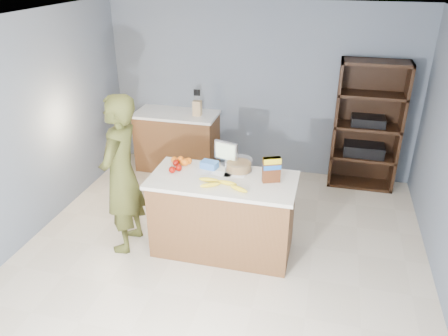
% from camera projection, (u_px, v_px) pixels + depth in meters
% --- Properties ---
extents(floor, '(4.50, 5.00, 0.02)m').
position_uv_depth(floor, '(216.00, 264.00, 4.74)').
color(floor, beige).
rests_on(floor, ground).
extents(walls, '(4.52, 5.02, 2.51)m').
position_uv_depth(walls, '(215.00, 121.00, 4.01)').
color(walls, slate).
rests_on(walls, ground).
extents(counter_peninsula, '(1.56, 0.76, 0.90)m').
position_uv_depth(counter_peninsula, '(223.00, 217.00, 4.82)').
color(counter_peninsula, brown).
rests_on(counter_peninsula, ground).
extents(back_cabinet, '(1.24, 0.62, 0.90)m').
position_uv_depth(back_cabinet, '(178.00, 141.00, 6.72)').
color(back_cabinet, brown).
rests_on(back_cabinet, ground).
extents(shelving_unit, '(0.90, 0.40, 1.80)m').
position_uv_depth(shelving_unit, '(367.00, 128.00, 6.07)').
color(shelving_unit, black).
rests_on(shelving_unit, ground).
extents(person, '(0.45, 0.67, 1.79)m').
position_uv_depth(person, '(121.00, 175.00, 4.69)').
color(person, '#43451B').
rests_on(person, ground).
extents(knife_block, '(0.12, 0.10, 0.31)m').
position_uv_depth(knife_block, '(197.00, 108.00, 6.37)').
color(knife_block, tan).
rests_on(knife_block, back_cabinet).
extents(envelopes, '(0.37, 0.14, 0.00)m').
position_uv_depth(envelopes, '(228.00, 175.00, 4.68)').
color(envelopes, white).
rests_on(envelopes, counter_peninsula).
extents(bananas, '(0.56, 0.21, 0.05)m').
position_uv_depth(bananas, '(221.00, 184.00, 4.44)').
color(bananas, yellow).
rests_on(bananas, counter_peninsula).
extents(apples, '(0.15, 0.25, 0.08)m').
position_uv_depth(apples, '(176.00, 167.00, 4.77)').
color(apples, '#910C04').
rests_on(apples, counter_peninsula).
extents(oranges, '(0.24, 0.14, 0.08)m').
position_uv_depth(oranges, '(182.00, 161.00, 4.90)').
color(oranges, orange).
rests_on(oranges, counter_peninsula).
extents(blue_carton, '(0.20, 0.15, 0.08)m').
position_uv_depth(blue_carton, '(209.00, 165.00, 4.82)').
color(blue_carton, blue).
rests_on(blue_carton, counter_peninsula).
extents(salad_bowl, '(0.30, 0.30, 0.13)m').
position_uv_depth(salad_bowl, '(239.00, 165.00, 4.76)').
color(salad_bowl, '#267219').
rests_on(salad_bowl, counter_peninsula).
extents(tv, '(0.28, 0.12, 0.28)m').
position_uv_depth(tv, '(226.00, 152.00, 4.83)').
color(tv, silver).
rests_on(tv, counter_peninsula).
extents(cereal_box, '(0.20, 0.13, 0.27)m').
position_uv_depth(cereal_box, '(272.00, 168.00, 4.47)').
color(cereal_box, '#592B14').
rests_on(cereal_box, counter_peninsula).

